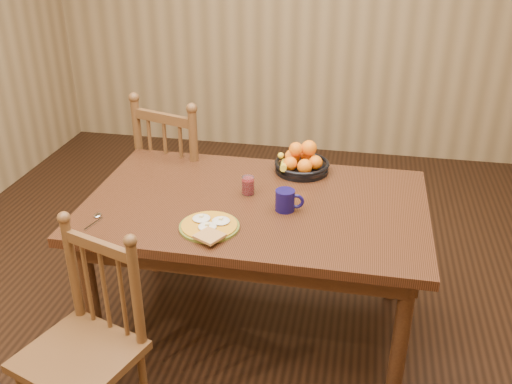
% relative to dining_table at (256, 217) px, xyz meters
% --- Properties ---
extents(room, '(4.52, 5.02, 2.72)m').
position_rel_dining_table_xyz_m(room, '(0.00, 0.00, 0.68)').
color(room, black).
rests_on(room, ground).
extents(dining_table, '(1.60, 1.00, 0.75)m').
position_rel_dining_table_xyz_m(dining_table, '(0.00, 0.00, 0.00)').
color(dining_table, black).
rests_on(dining_table, ground).
extents(chair_far, '(0.59, 0.58, 1.05)m').
position_rel_dining_table_xyz_m(chair_far, '(-0.56, 0.62, -0.16)').
color(chair_far, '#503118').
rests_on(chair_far, ground).
extents(chair_near, '(0.52, 0.51, 0.91)m').
position_rel_dining_table_xyz_m(chair_near, '(-0.54, -0.77, -0.22)').
color(chair_near, '#503118').
rests_on(chair_near, ground).
extents(breakfast_plate, '(0.26, 0.31, 0.04)m').
position_rel_dining_table_xyz_m(breakfast_plate, '(-0.15, -0.29, 0.10)').
color(breakfast_plate, '#59601E').
rests_on(breakfast_plate, dining_table).
extents(fork, '(0.07, 0.18, 0.00)m').
position_rel_dining_table_xyz_m(fork, '(-0.10, -0.24, 0.09)').
color(fork, silver).
rests_on(fork, dining_table).
extents(spoon, '(0.05, 0.16, 0.01)m').
position_rel_dining_table_xyz_m(spoon, '(-0.67, -0.30, 0.09)').
color(spoon, silver).
rests_on(spoon, dining_table).
extents(coffee_mug, '(0.13, 0.09, 0.10)m').
position_rel_dining_table_xyz_m(coffee_mug, '(0.15, -0.06, 0.14)').
color(coffee_mug, '#0F0A3B').
rests_on(coffee_mug, dining_table).
extents(juice_glass, '(0.06, 0.06, 0.09)m').
position_rel_dining_table_xyz_m(juice_glass, '(-0.05, 0.07, 0.13)').
color(juice_glass, silver).
rests_on(juice_glass, dining_table).
extents(fruit_bowl, '(0.29, 0.29, 0.17)m').
position_rel_dining_table_xyz_m(fruit_bowl, '(0.17, 0.38, 0.14)').
color(fruit_bowl, black).
rests_on(fruit_bowl, dining_table).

